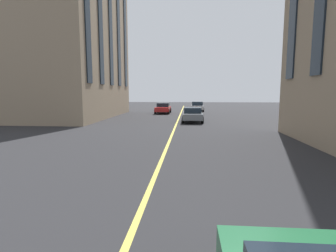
# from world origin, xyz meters

# --- Properties ---
(lane_centre_line) EXTENTS (80.00, 0.16, 0.01)m
(lane_centre_line) POSITION_xyz_m (20.00, 0.00, 0.00)
(lane_centre_line) COLOR #D8C64C
(lane_centre_line) RESTS_ON ground_plane
(car_grey_mid) EXTENTS (4.40, 1.95, 1.37)m
(car_grey_mid) POSITION_xyz_m (30.65, -1.44, 0.70)
(car_grey_mid) COLOR slate
(car_grey_mid) RESTS_ON ground_plane
(car_silver_parked_a) EXTENTS (3.90, 1.89, 1.40)m
(car_silver_parked_a) POSITION_xyz_m (44.76, -2.28, 0.70)
(car_silver_parked_a) COLOR #B7BABF
(car_silver_parked_a) RESTS_ON ground_plane
(car_red_far) EXTENTS (4.40, 1.95, 1.37)m
(car_red_far) POSITION_xyz_m (40.52, 2.35, 0.70)
(car_red_far) COLOR #B21E1E
(car_red_far) RESTS_ON ground_plane
(building_left_near) EXTENTS (16.50, 10.02, 25.47)m
(building_left_near) POSITION_xyz_m (34.60, 12.45, 12.74)
(building_left_near) COLOR gray
(building_left_near) RESTS_ON ground_plane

